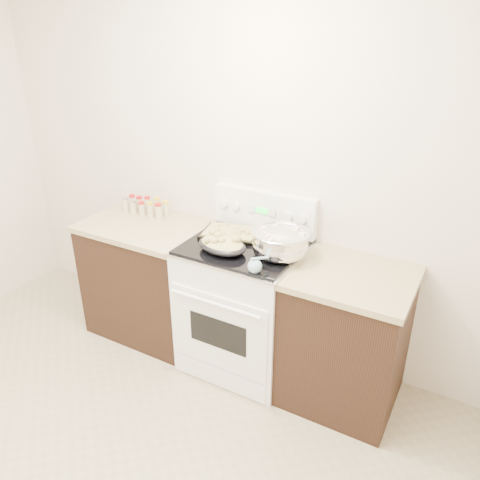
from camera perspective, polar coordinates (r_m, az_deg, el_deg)
The scene contains 9 objects.
counter_left at distance 3.72m, azimuth -10.78°, elevation -4.52°, with size 0.93×0.67×0.92m.
counter_right at distance 3.09m, azimuth 12.70°, elevation -11.51°, with size 0.73×0.67×0.92m.
kitchen_range at distance 3.29m, azimuth 0.47°, elevation -7.71°, with size 0.78×0.73×1.22m.
mixing_bowl at distance 2.91m, azimuth 4.91°, elevation -0.37°, with size 0.44×0.44×0.21m.
roasting_pan at distance 2.97m, azimuth -2.20°, elevation -0.53°, with size 0.38×0.29×0.11m.
baking_sheet at distance 3.20m, azimuth -1.12°, elevation 0.92°, with size 0.44×0.35×0.06m.
wooden_spoon at distance 3.12m, azimuth -1.69°, elevation 0.06°, with size 0.10×0.24×0.04m.
blue_ladle at distance 2.74m, azimuth 2.01°, elevation -3.11°, with size 0.15×0.27×0.11m.
spice_jars at distance 3.69m, azimuth -11.48°, elevation 4.05°, with size 0.39×0.15×0.13m.
Camera 1 is at (1.68, -1.00, 2.27)m, focal length 35.00 mm.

